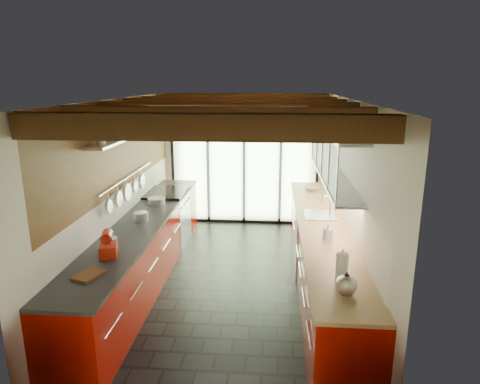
{
  "coord_description": "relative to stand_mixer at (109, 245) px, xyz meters",
  "views": [
    {
      "loc": [
        0.57,
        -5.66,
        2.85
      ],
      "look_at": [
        0.1,
        0.4,
        1.25
      ],
      "focal_mm": 32.0,
      "sensor_mm": 36.0,
      "label": 1
    }
  ],
  "objects": [
    {
      "name": "sink_assembly",
      "position": [
        2.56,
        1.65,
        -0.07
      ],
      "size": [
        0.45,
        0.52,
        0.43
      ],
      "color": "silver",
      "rests_on": "right_counter"
    },
    {
      "name": "left_counter",
      "position": [
        -0.0,
        1.25,
        -0.57
      ],
      "size": [
        0.68,
        5.0,
        0.92
      ],
      "color": "#9D0B00",
      "rests_on": "ground"
    },
    {
      "name": "ceiling_beams",
      "position": [
        1.27,
        1.63,
        1.43
      ],
      "size": [
        3.14,
        5.06,
        4.9
      ],
      "color": "#593316",
      "rests_on": "ground"
    },
    {
      "name": "pot_large",
      "position": [
        0.0,
        1.2,
        -0.05
      ],
      "size": [
        0.25,
        0.25,
        0.13
      ],
      "primitive_type": "cylinder",
      "rotation": [
        0.0,
        0.0,
        -0.29
      ],
      "color": "silver",
      "rests_on": "left_counter"
    },
    {
      "name": "kettle",
      "position": [
        2.54,
        -0.74,
        -0.01
      ],
      "size": [
        0.26,
        0.28,
        0.23
      ],
      "color": "silver",
      "rests_on": "right_counter"
    },
    {
      "name": "right_counter",
      "position": [
        2.54,
        1.25,
        -0.57
      ],
      "size": [
        0.68,
        5.0,
        0.92
      ],
      "color": "#9D0B00",
      "rests_on": "ground"
    },
    {
      "name": "left_wall_fixtures",
      "position": [
        -0.2,
        1.43,
        0.81
      ],
      "size": [
        0.28,
        2.6,
        0.96
      ],
      "color": "silver",
      "rests_on": "ground"
    },
    {
      "name": "soap_bottle",
      "position": [
        2.54,
        0.67,
        -0.01
      ],
      "size": [
        0.12,
        0.12,
        0.21
      ],
      "primitive_type": "imported",
      "rotation": [
        0.0,
        0.0,
        0.33
      ],
      "color": "silver",
      "rests_on": "right_counter"
    },
    {
      "name": "ground",
      "position": [
        1.27,
        1.25,
        -1.03
      ],
      "size": [
        5.5,
        5.5,
        0.0
      ],
      "primitive_type": "plane",
      "color": "black",
      "rests_on": "ground"
    },
    {
      "name": "stand_mixer",
      "position": [
        0.0,
        0.0,
        0.0
      ],
      "size": [
        0.26,
        0.36,
        0.29
      ],
      "color": "red",
      "rests_on": "left_counter"
    },
    {
      "name": "upper_cabinets_right",
      "position": [
        2.7,
        1.55,
        0.82
      ],
      "size": [
        0.34,
        3.0,
        3.0
      ],
      "color": "silver",
      "rests_on": "ground"
    },
    {
      "name": "pot_small",
      "position": [
        0.0,
        2.03,
        -0.06
      ],
      "size": [
        0.3,
        0.3,
        0.11
      ],
      "primitive_type": "cylinder",
      "rotation": [
        0.0,
        0.0,
        0.08
      ],
      "color": "silver",
      "rests_on": "left_counter"
    },
    {
      "name": "glass_door",
      "position": [
        1.27,
        3.94,
        0.62
      ],
      "size": [
        2.95,
        0.1,
        2.9
      ],
      "color": "#C6EAAD",
      "rests_on": "ground"
    },
    {
      "name": "bowl",
      "position": [
        2.54,
        3.14,
        -0.09
      ],
      "size": [
        0.28,
        0.28,
        0.06
      ],
      "primitive_type": "imported",
      "rotation": [
        0.0,
        0.0,
        -0.29
      ],
      "color": "silver",
      "rests_on": "right_counter"
    },
    {
      "name": "room_shell",
      "position": [
        1.27,
        1.25,
        0.62
      ],
      "size": [
        5.5,
        5.5,
        5.5
      ],
      "color": "silver",
      "rests_on": "ground"
    },
    {
      "name": "cutting_board",
      "position": [
        0.0,
        -0.57,
        -0.1
      ],
      "size": [
        0.3,
        0.36,
        0.03
      ],
      "primitive_type": "cube",
      "rotation": [
        0.0,
        0.0,
        -0.35
      ],
      "color": "brown",
      "rests_on": "left_counter"
    },
    {
      "name": "paper_towel",
      "position": [
        2.54,
        -0.45,
        0.02
      ],
      "size": [
        0.15,
        0.15,
        0.33
      ],
      "color": "white",
      "rests_on": "right_counter"
    },
    {
      "name": "range_stove",
      "position": [
        -0.0,
        2.7,
        -0.56
      ],
      "size": [
        0.66,
        0.9,
        0.97
      ],
      "color": "silver",
      "rests_on": "ground"
    }
  ]
}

